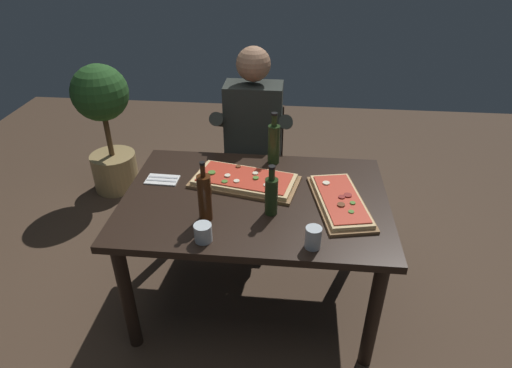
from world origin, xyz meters
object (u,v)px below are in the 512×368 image
at_px(wine_bottle_dark, 274,143).
at_px(diner_chair, 255,161).
at_px(seated_diner, 253,136).
at_px(oil_bottle_amber, 205,197).
at_px(vinegar_bottle_green, 271,195).
at_px(pizza_rectangular_front, 245,180).
at_px(tumbler_far_side, 313,239).
at_px(dining_table, 255,212).
at_px(tumbler_near_camera, 203,233).
at_px(pizza_rectangular_left, 340,201).
at_px(potted_plant_corner, 105,121).

xyz_separation_m(wine_bottle_dark, diner_chair, (-0.16, 0.46, -0.38)).
bearing_deg(seated_diner, oil_bottle_amber, -97.99).
bearing_deg(vinegar_bottle_green, pizza_rectangular_front, 121.57).
bearing_deg(diner_chair, tumbler_far_side, -72.69).
bearing_deg(vinegar_bottle_green, dining_table, 124.49).
relative_size(dining_table, tumbler_near_camera, 16.37).
relative_size(wine_bottle_dark, seated_diner, 0.24).
bearing_deg(wine_bottle_dark, vinegar_bottle_green, -87.71).
xyz_separation_m(vinegar_bottle_green, seated_diner, (-0.18, 0.87, -0.11)).
distance_m(pizza_rectangular_left, oil_bottle_amber, 0.70).
distance_m(diner_chair, potted_plant_corner, 1.27).
height_order(wine_bottle_dark, diner_chair, wine_bottle_dark).
relative_size(tumbler_far_side, diner_chair, 0.12).
bearing_deg(wine_bottle_dark, dining_table, -100.50).
height_order(tumbler_far_side, seated_diner, seated_diner).
xyz_separation_m(pizza_rectangular_front, potted_plant_corner, (-1.24, 1.03, -0.14)).
relative_size(dining_table, wine_bottle_dark, 4.39).
bearing_deg(pizza_rectangular_left, tumbler_far_side, -112.49).
height_order(dining_table, diner_chair, diner_chair).
bearing_deg(vinegar_bottle_green, diner_chair, 100.35).
bearing_deg(oil_bottle_amber, wine_bottle_dark, 64.16).
bearing_deg(vinegar_bottle_green, pizza_rectangular_left, 17.45).
xyz_separation_m(tumbler_far_side, potted_plant_corner, (-1.61, 1.54, -0.17)).
distance_m(pizza_rectangular_left, wine_bottle_dark, 0.57).
xyz_separation_m(dining_table, tumbler_near_camera, (-0.20, -0.38, 0.14)).
distance_m(pizza_rectangular_front, pizza_rectangular_left, 0.54).
bearing_deg(pizza_rectangular_front, potted_plant_corner, 140.44).
bearing_deg(tumbler_far_side, pizza_rectangular_left, 67.51).
bearing_deg(tumbler_far_side, oil_bottle_amber, 162.30).
distance_m(wine_bottle_dark, vinegar_bottle_green, 0.53).
height_order(pizza_rectangular_front, oil_bottle_amber, oil_bottle_amber).
bearing_deg(diner_chair, vinegar_bottle_green, -79.65).
distance_m(oil_bottle_amber, tumbler_near_camera, 0.19).
height_order(seated_diner, potted_plant_corner, seated_diner).
bearing_deg(seated_diner, tumbler_near_camera, -95.78).
relative_size(wine_bottle_dark, vinegar_bottle_green, 1.18).
xyz_separation_m(pizza_rectangular_front, wine_bottle_dark, (0.14, 0.26, 0.11)).
distance_m(pizza_rectangular_left, potted_plant_corner, 2.13).
relative_size(pizza_rectangular_front, diner_chair, 0.73).
bearing_deg(tumbler_near_camera, vinegar_bottle_green, 39.75).
bearing_deg(pizza_rectangular_front, wine_bottle_dark, 60.98).
xyz_separation_m(pizza_rectangular_front, pizza_rectangular_left, (0.52, -0.16, -0.00)).
relative_size(tumbler_near_camera, potted_plant_corner, 0.08).
height_order(oil_bottle_amber, tumbler_near_camera, oil_bottle_amber).
distance_m(wine_bottle_dark, tumbler_near_camera, 0.82).
relative_size(pizza_rectangular_front, seated_diner, 0.48).
relative_size(tumbler_near_camera, diner_chair, 0.10).
bearing_deg(oil_bottle_amber, pizza_rectangular_front, 66.65).
xyz_separation_m(oil_bottle_amber, diner_chair, (0.13, 1.07, -0.38)).
relative_size(seated_diner, potted_plant_corner, 1.24).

